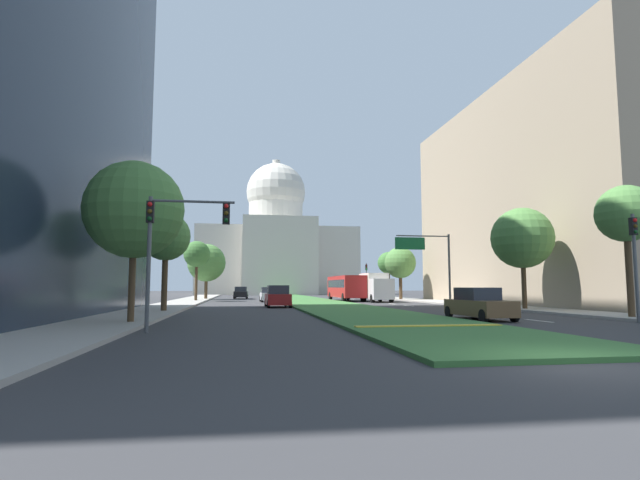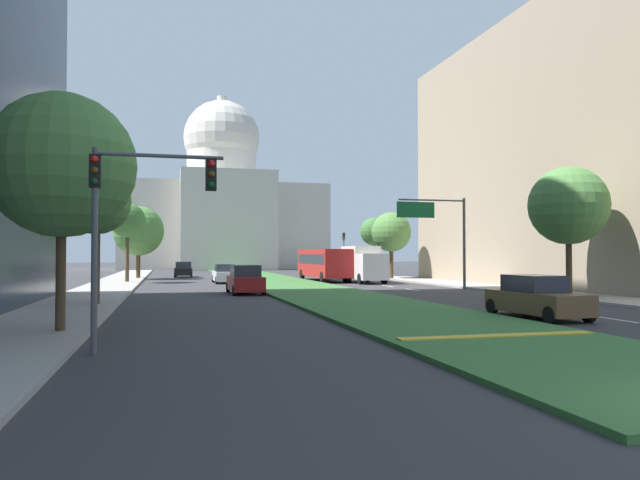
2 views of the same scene
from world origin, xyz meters
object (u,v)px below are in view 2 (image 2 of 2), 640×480
object	(u,v)px
traffic_light_near_left	(130,204)
street_tree_left_far	(127,221)
traffic_light_far_right	(344,247)
city_bus	(323,262)
sedan_distant	(224,274)
overhead_guide_sign	(440,224)
sedan_midblock	(245,280)
street_tree_left_near	(62,166)
street_tree_right_distant	(374,232)
sedan_lead_stopped	(536,298)
street_tree_left_mid	(96,202)
street_tree_right_mid	(568,206)
sedan_far_horizon	(184,270)
street_tree_right_far	(391,232)
street_tree_left_distant	(138,231)
capitol_building	(222,210)
box_truck_delivery	(363,264)

from	to	relation	value
traffic_light_near_left	street_tree_left_far	xyz separation A→B (m)	(-2.49, 37.88, 1.58)
traffic_light_far_right	city_bus	bearing A→B (deg)	-113.94
sedan_distant	city_bus	size ratio (longest dim) A/B	0.38
overhead_guide_sign	sedan_midblock	bearing A→B (deg)	-176.75
street_tree_left_near	street_tree_right_distant	bearing A→B (deg)	58.93
overhead_guide_sign	sedan_lead_stopped	bearing A→B (deg)	-104.06
street_tree_left_mid	city_bus	distance (m)	29.63
sedan_distant	sedan_lead_stopped	bearing A→B (deg)	-73.31
street_tree_right_mid	sedan_lead_stopped	bearing A→B (deg)	-133.08
street_tree_right_mid	sedan_far_horizon	world-z (taller)	street_tree_right_mid
street_tree_right_far	sedan_distant	size ratio (longest dim) A/B	1.59
traffic_light_far_right	sedan_lead_stopped	world-z (taller)	traffic_light_far_right
traffic_light_near_left	street_tree_left_near	bearing A→B (deg)	119.95
sedan_distant	street_tree_right_distant	bearing A→B (deg)	28.65
street_tree_left_mid	street_tree_right_far	xyz separation A→B (m)	(24.64, 24.87, -0.35)
street_tree_left_mid	city_bus	size ratio (longest dim) A/B	0.61
sedan_distant	street_tree_left_far	bearing A→B (deg)	166.64
street_tree_right_far	sedan_midblock	xyz separation A→B (m)	(-16.57, -17.37, -3.81)
street_tree_right_mid	street_tree_left_mid	bearing A→B (deg)	177.39
street_tree_left_near	street_tree_left_mid	world-z (taller)	street_tree_left_near
traffic_light_far_right	street_tree_left_near	world-z (taller)	street_tree_left_near
street_tree_right_far	street_tree_left_distant	size ratio (longest dim) A/B	0.91
overhead_guide_sign	sedan_midblock	xyz separation A→B (m)	(-13.79, -0.78, -3.78)
street_tree_right_far	street_tree_left_distant	xyz separation A→B (m)	(-24.21, 6.84, 0.15)
traffic_light_far_right	sedan_midblock	bearing A→B (deg)	-117.22
capitol_building	overhead_guide_sign	size ratio (longest dim) A/B	5.26
capitol_building	street_tree_left_distant	xyz separation A→B (m)	(-12.12, -45.02, -5.61)
street_tree_right_far	box_truck_delivery	distance (m)	8.02
street_tree_left_mid	sedan_far_horizon	size ratio (longest dim) A/B	1.60
sedan_midblock	city_bus	size ratio (longest dim) A/B	0.42
sedan_distant	box_truck_delivery	size ratio (longest dim) A/B	0.65
street_tree_left_mid	city_bus	world-z (taller)	street_tree_left_mid
traffic_light_near_left	box_truck_delivery	xyz separation A→B (m)	(17.44, 33.45, -2.12)
street_tree_right_mid	street_tree_right_distant	size ratio (longest dim) A/B	1.15
street_tree_left_distant	box_truck_delivery	bearing A→B (deg)	-32.86
capitol_building	traffic_light_near_left	size ratio (longest dim) A/B	6.57
street_tree_right_far	street_tree_right_distant	distance (m)	6.09
street_tree_right_distant	sedan_lead_stopped	world-z (taller)	street_tree_right_distant
street_tree_left_near	street_tree_left_mid	xyz separation A→B (m)	(-0.14, 10.35, -0.24)
street_tree_left_far	street_tree_right_far	xyz separation A→B (m)	(24.74, 1.26, -0.72)
capitol_building	street_tree_right_mid	world-z (taller)	capitol_building
street_tree_left_mid	city_bus	xyz separation A→B (m)	(17.41, 23.75, -3.25)
city_bus	overhead_guide_sign	bearing A→B (deg)	-73.93
sedan_lead_stopped	box_truck_delivery	size ratio (longest dim) A/B	0.74
capitol_building	street_tree_left_distant	bearing A→B (deg)	-105.07
sedan_distant	city_bus	bearing A→B (deg)	12.54
traffic_light_far_right	city_bus	size ratio (longest dim) A/B	0.47
street_tree_left_distant	sedan_lead_stopped	bearing A→B (deg)	-67.63
street_tree_left_mid	box_truck_delivery	xyz separation A→B (m)	(19.84, 19.18, -3.34)
sedan_distant	overhead_guide_sign	bearing A→B (deg)	-44.13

